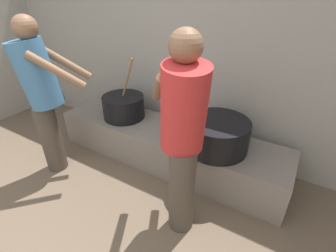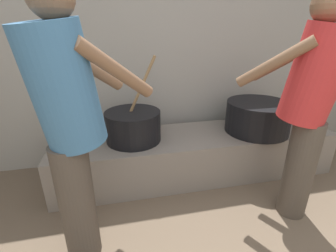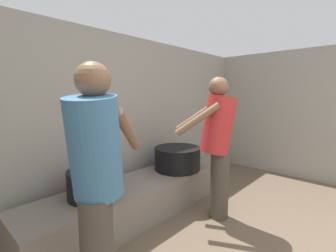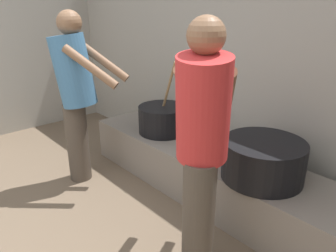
# 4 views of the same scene
# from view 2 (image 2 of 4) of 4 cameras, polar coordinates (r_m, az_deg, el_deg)

# --- Properties ---
(block_enclosure_rear) EXTENTS (5.53, 0.20, 2.05)m
(block_enclosure_rear) POSITION_cam_2_polar(r_m,az_deg,el_deg) (2.52, 2.29, 15.85)
(block_enclosure_rear) COLOR #9E998E
(block_enclosure_rear) RESTS_ON ground_plane
(hearth_ledge) EXTENTS (2.54, 0.60, 0.40)m
(hearth_ledge) POSITION_cam_2_polar(r_m,az_deg,el_deg) (2.31, 6.55, -6.52)
(hearth_ledge) COLOR slate
(hearth_ledge) RESTS_ON ground_plane
(cooking_pot_main) EXTENTS (0.47, 0.47, 0.71)m
(cooking_pot_main) POSITION_cam_2_polar(r_m,az_deg,el_deg) (2.06, -8.25, 0.03)
(cooking_pot_main) COLOR black
(cooking_pot_main) RESTS_ON hearth_ledge
(cooking_pot_secondary) EXTENTS (0.58, 0.58, 0.28)m
(cooking_pot_secondary) POSITION_cam_2_polar(r_m,az_deg,el_deg) (2.37, 20.48, 2.03)
(cooking_pot_secondary) COLOR black
(cooking_pot_secondary) RESTS_ON hearth_ledge
(cook_in_red_shirt) EXTENTS (0.65, 0.70, 1.53)m
(cook_in_red_shirt) POSITION_cam_2_polar(r_m,az_deg,el_deg) (1.80, 30.55, 5.12)
(cook_in_red_shirt) COLOR #4C4238
(cook_in_red_shirt) RESTS_ON ground_plane
(cook_in_blue_shirt) EXTENTS (0.71, 0.64, 1.53)m
(cook_in_blue_shirt) POSITION_cam_2_polar(r_m,az_deg,el_deg) (1.32, -22.38, 1.38)
(cook_in_blue_shirt) COLOR #4C4238
(cook_in_blue_shirt) RESTS_ON ground_plane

